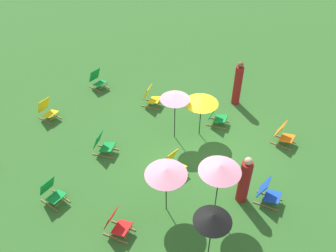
% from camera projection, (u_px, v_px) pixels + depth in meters
% --- Properties ---
extents(ground_plane, '(40.00, 40.00, 0.00)m').
position_uv_depth(ground_plane, '(199.00, 148.00, 12.28)').
color(ground_plane, '#2D6026').
extents(deckchair_0, '(0.52, 0.79, 0.83)m').
position_uv_depth(deckchair_0, '(283.00, 134.00, 12.26)').
color(deckchair_0, olive).
rests_on(deckchair_0, ground).
extents(deckchair_1, '(0.62, 0.84, 0.83)m').
position_uv_depth(deckchair_1, '(103.00, 144.00, 11.90)').
color(deckchair_1, olive).
rests_on(deckchair_1, ground).
extents(deckchair_2, '(0.59, 0.83, 0.83)m').
position_uv_depth(deckchair_2, '(217.00, 116.00, 13.05)').
color(deckchair_2, olive).
rests_on(deckchair_2, ground).
extents(deckchair_3, '(0.54, 0.80, 0.83)m').
position_uv_depth(deckchair_3, '(47.00, 110.00, 13.29)').
color(deckchair_3, olive).
rests_on(deckchair_3, ground).
extents(deckchair_4, '(0.53, 0.80, 0.83)m').
position_uv_depth(deckchair_4, '(116.00, 224.00, 9.55)').
color(deckchair_4, olive).
rests_on(deckchair_4, ground).
extents(deckchair_5, '(0.59, 0.82, 0.83)m').
position_uv_depth(deckchair_5, '(151.00, 97.00, 13.92)').
color(deckchair_5, olive).
rests_on(deckchair_5, ground).
extents(deckchair_6, '(0.62, 0.84, 0.83)m').
position_uv_depth(deckchair_6, '(97.00, 80.00, 14.85)').
color(deckchair_6, olive).
rests_on(deckchair_6, ground).
extents(deckchair_7, '(0.67, 0.86, 0.83)m').
position_uv_depth(deckchair_7, '(174.00, 163.00, 11.23)').
color(deckchair_7, olive).
rests_on(deckchair_7, ground).
extents(deckchair_9, '(0.51, 0.78, 0.83)m').
position_uv_depth(deckchair_9, '(268.00, 193.00, 10.34)').
color(deckchair_9, olive).
rests_on(deckchair_9, ground).
extents(deckchair_10, '(0.56, 0.81, 0.83)m').
position_uv_depth(deckchair_10, '(52.00, 192.00, 10.35)').
color(deckchair_10, olive).
rests_on(deckchair_10, ground).
extents(umbrella_0, '(0.92, 0.92, 1.76)m').
position_uv_depth(umbrella_0, '(213.00, 218.00, 8.18)').
color(umbrella_0, black).
rests_on(umbrella_0, ground).
extents(umbrella_1, '(0.98, 0.98, 1.96)m').
position_uv_depth(umbrella_1, '(175.00, 95.00, 11.55)').
color(umbrella_1, black).
rests_on(umbrella_1, ground).
extents(umbrella_2, '(1.15, 1.15, 1.66)m').
position_uv_depth(umbrella_2, '(202.00, 100.00, 11.86)').
color(umbrella_2, black).
rests_on(umbrella_2, ground).
extents(umbrella_3, '(1.15, 1.15, 1.68)m').
position_uv_depth(umbrella_3, '(166.00, 172.00, 9.34)').
color(umbrella_3, black).
rests_on(umbrella_3, ground).
extents(umbrella_4, '(1.12, 1.12, 1.93)m').
position_uv_depth(umbrella_4, '(220.00, 168.00, 9.10)').
color(umbrella_4, black).
rests_on(umbrella_4, ground).
extents(person_0, '(0.44, 0.44, 1.85)m').
position_uv_depth(person_0, '(238.00, 84.00, 13.68)').
color(person_0, maroon).
rests_on(person_0, ground).
extents(person_1, '(0.47, 0.47, 1.71)m').
position_uv_depth(person_1, '(244.00, 181.00, 10.12)').
color(person_1, maroon).
rests_on(person_1, ground).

